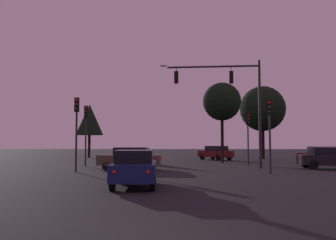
# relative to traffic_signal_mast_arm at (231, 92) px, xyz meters

# --- Properties ---
(ground_plane) EXTENTS (168.00, 168.00, 0.00)m
(ground_plane) POSITION_rel_traffic_signal_mast_arm_xyz_m (-4.33, 4.47, -5.51)
(ground_plane) COLOR black
(ground_plane) RESTS_ON ground
(traffic_signal_mast_arm) EXTENTS (7.37, 0.78, 7.86)m
(traffic_signal_mast_arm) POSITION_rel_traffic_signal_mast_arm_xyz_m (0.00, 0.00, 0.00)
(traffic_signal_mast_arm) COLOR #232326
(traffic_signal_mast_arm) RESTS_ON ground
(traffic_light_corner_left) EXTENTS (0.36, 0.38, 4.42)m
(traffic_light_corner_left) POSITION_rel_traffic_signal_mast_arm_xyz_m (1.61, -4.51, -2.39)
(traffic_light_corner_left) COLOR #232326
(traffic_light_corner_left) RESTS_ON ground
(traffic_light_corner_right) EXTENTS (0.35, 0.38, 4.25)m
(traffic_light_corner_right) POSITION_rel_traffic_signal_mast_arm_xyz_m (1.88, 3.57, -2.50)
(traffic_light_corner_right) COLOR #232326
(traffic_light_corner_right) RESTS_ON ground
(traffic_light_median) EXTENTS (0.33, 0.37, 4.76)m
(traffic_light_median) POSITION_rel_traffic_signal_mast_arm_xyz_m (-11.14, 1.99, -2.16)
(traffic_light_median) COLOR #232326
(traffic_light_median) RESTS_ON ground
(traffic_light_far_side) EXTENTS (0.34, 0.37, 4.68)m
(traffic_light_far_side) POSITION_rel_traffic_signal_mast_arm_xyz_m (-10.28, -3.86, -2.22)
(traffic_light_far_side) COLOR #232326
(traffic_light_far_side) RESTS_ON ground
(car_nearside_lane) EXTENTS (1.87, 4.12, 1.52)m
(car_nearside_lane) POSITION_rel_traffic_signal_mast_arm_xyz_m (-5.73, -11.49, -4.72)
(car_nearside_lane) COLOR #0F1947
(car_nearside_lane) RESTS_ON ground
(car_crossing_left) EXTENTS (4.32, 2.13, 1.52)m
(car_crossing_left) POSITION_rel_traffic_signal_mast_arm_xyz_m (-7.21, -1.45, -4.72)
(car_crossing_left) COLOR #473828
(car_crossing_left) RESTS_ON ground
(car_crossing_right) EXTENTS (4.56, 1.93, 1.52)m
(car_crossing_right) POSITION_rel_traffic_signal_mast_arm_xyz_m (6.82, -0.45, -4.72)
(car_crossing_right) COLOR black
(car_crossing_right) RESTS_ON ground
(car_far_lane) EXTENTS (3.71, 4.21, 1.52)m
(car_far_lane) POSITION_rel_traffic_signal_mast_arm_xyz_m (0.21, 13.03, -4.72)
(car_far_lane) COLOR #4C0F0F
(car_far_lane) RESTS_ON ground
(car_parked_lot) EXTENTS (4.81, 2.97, 1.52)m
(car_parked_lot) POSITION_rel_traffic_signal_mast_arm_xyz_m (8.67, 5.35, -4.72)
(car_parked_lot) COLOR #4C0F0F
(car_parked_lot) RESTS_ON ground
(tree_behind_sign) EXTENTS (3.56, 3.56, 7.46)m
(tree_behind_sign) POSITION_rel_traffic_signal_mast_arm_xyz_m (0.24, 7.46, 0.14)
(tree_behind_sign) COLOR black
(tree_behind_sign) RESTS_ON ground
(tree_left_far) EXTENTS (3.46, 3.46, 6.71)m
(tree_left_far) POSITION_rel_traffic_signal_mast_arm_xyz_m (-14.97, 19.29, -0.76)
(tree_left_far) COLOR black
(tree_left_far) RESTS_ON ground
(tree_center_horizon) EXTENTS (5.26, 5.26, 8.46)m
(tree_center_horizon) POSITION_rel_traffic_signal_mast_arm_xyz_m (6.04, 16.18, 0.30)
(tree_center_horizon) COLOR black
(tree_center_horizon) RESTS_ON ground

